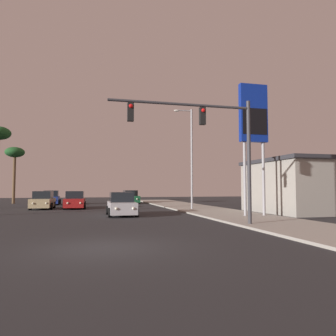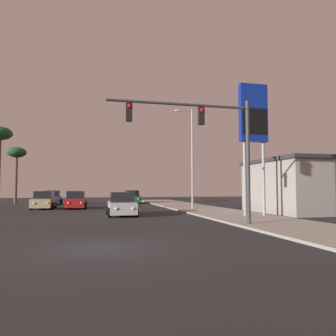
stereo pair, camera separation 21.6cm
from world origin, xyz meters
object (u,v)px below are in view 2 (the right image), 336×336
Objects in this scene: car_red at (76,201)px; palm_tree_mid at (0,137)px; car_tan at (44,201)px; car_silver at (122,205)px; car_blue at (53,198)px; gas_station_sign at (253,120)px; street_lamp at (191,153)px; traffic_light_mast at (209,134)px; car_green at (132,197)px; palm_tree_far at (17,155)px.

palm_tree_mid is (-7.49, 2.33, 6.22)m from car_red.
car_tan is 7.98m from palm_tree_mid.
car_tan is at bearing -54.72° from car_silver.
gas_station_sign is (15.18, -20.93, 5.86)m from car_blue.
street_lamp is 1.12× the size of palm_tree_mid.
traffic_light_mast is at bearing -103.01° from street_lamp.
car_green is 26.67m from traffic_light_mast.
car_blue is 0.54× the size of palm_tree_mid.
traffic_light_mast is 24.49m from palm_tree_mid.
traffic_light_mast is at bearing 89.46° from car_green.
palm_tree_far is (-4.92, 4.00, 5.46)m from car_blue.
car_silver is 0.48× the size of street_lamp.
car_green is 23.35m from gas_station_sign.
street_lamp is at bearing 76.99° from traffic_light_mast.
car_blue is (-0.09, 8.05, 0.00)m from car_tan.
street_lamp is at bearing 156.38° from car_red.
gas_station_sign is at bearing -37.23° from palm_tree_mid.
car_red is 18.47m from gas_station_sign.
gas_station_sign reaches higher than car_blue.
car_tan is at bearing -67.45° from palm_tree_far.
palm_tree_mid is at bearing 51.51° from car_blue.
car_tan is at bearing -24.18° from palm_tree_mid.
traffic_light_mast is (0.75, -26.36, 3.98)m from car_green.
traffic_light_mast reaches higher than car_silver.
car_silver is at bearing -61.74° from palm_tree_far.
traffic_light_mast is at bearing -52.72° from palm_tree_mid.
car_tan is at bearing 158.73° from street_lamp.
car_green is 0.48× the size of gas_station_sign.
car_red is 15.65m from palm_tree_far.
car_red is 11.35m from car_green.
palm_tree_mid is (-14.02, -6.96, 6.22)m from car_green.
car_green is at bearing 91.62° from traffic_light_mast.
car_red is at bearing 154.62° from street_lamp.
gas_station_sign reaches higher than car_red.
palm_tree_far is (-18.05, 17.13, 1.11)m from street_lamp.
car_silver is 1.00× the size of car_blue.
gas_station_sign is (8.61, -3.57, 5.86)m from car_silver.
car_tan is 0.48× the size of street_lamp.
car_green is at bearing -123.34° from car_red.
palm_tree_mid reaches higher than traffic_light_mast.
gas_station_sign is at bearing -51.13° from palm_tree_far.
car_blue is at bearing 135.01° from street_lamp.
car_tan is at bearing 139.51° from gas_station_sign.
car_silver is 9.71m from traffic_light_mast.
car_silver and car_red have the same top height.
car_blue is 19.07m from street_lamp.
palm_tree_far reaches higher than car_tan.
car_silver is 17.02m from palm_tree_mid.
car_blue is at bearing -39.13° from palm_tree_far.
car_green is (6.53, 9.29, 0.00)m from car_red.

